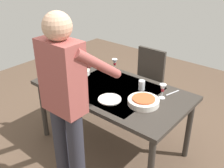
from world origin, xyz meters
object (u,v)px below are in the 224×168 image
at_px(chair_near, 146,79).
at_px(wine_glass_right, 163,89).
at_px(dining_table, 112,94).
at_px(wine_glass_left, 115,63).
at_px(person_server, 66,100).
at_px(side_bowl_salad, 82,72).
at_px(dinner_plate_near, 110,99).
at_px(water_cup_near_left, 142,85).
at_px(water_cup_near_right, 59,83).
at_px(wine_bottle, 51,67).
at_px(water_cup_far_left, 74,80).
at_px(serving_bowl_pasta, 143,101).

relative_size(chair_near, wine_glass_right, 6.03).
relative_size(dining_table, wine_glass_left, 10.84).
bearing_deg(chair_near, person_server, 97.01).
bearing_deg(wine_glass_left, side_bowl_salad, 54.13).
height_order(wine_glass_left, dinner_plate_near, wine_glass_left).
bearing_deg(chair_near, wine_glass_left, 69.42).
relative_size(chair_near, water_cup_near_left, 8.58).
relative_size(chair_near, wine_glass_left, 6.03).
bearing_deg(dining_table, water_cup_near_right, 37.95).
relative_size(wine_bottle, water_cup_far_left, 3.13).
relative_size(wine_glass_right, dinner_plate_near, 0.66).
bearing_deg(wine_glass_right, wine_bottle, 16.53).
xyz_separation_m(wine_bottle, serving_bowl_pasta, (-1.16, -0.15, -0.08)).
distance_m(serving_bowl_pasta, dinner_plate_near, 0.33).
height_order(water_cup_near_right, dinner_plate_near, water_cup_near_right).
bearing_deg(water_cup_near_right, dinner_plate_near, -165.86).
height_order(wine_glass_right, water_cup_far_left, wine_glass_right).
bearing_deg(water_cup_far_left, wine_glass_right, -159.69).
distance_m(water_cup_near_left, dinner_plate_near, 0.39).
distance_m(water_cup_far_left, side_bowl_salad, 0.25).
relative_size(person_server, serving_bowl_pasta, 5.63).
bearing_deg(wine_bottle, water_cup_near_left, -158.77).
height_order(wine_glass_right, serving_bowl_pasta, wine_glass_right).
bearing_deg(serving_bowl_pasta, dinner_plate_near, 25.28).
bearing_deg(dining_table, wine_glass_right, -163.14).
bearing_deg(water_cup_far_left, wine_bottle, 5.51).
height_order(wine_glass_left, serving_bowl_pasta, wine_glass_left).
distance_m(water_cup_near_right, serving_bowl_pasta, 0.93).
xyz_separation_m(water_cup_near_left, side_bowl_salad, (0.76, 0.12, -0.02)).
distance_m(side_bowl_salad, dinner_plate_near, 0.68).
distance_m(water_cup_near_left, serving_bowl_pasta, 0.29).
height_order(wine_glass_left, water_cup_near_left, wine_glass_left).
relative_size(chair_near, wine_bottle, 3.07).
xyz_separation_m(water_cup_near_right, side_bowl_salad, (0.05, -0.40, -0.02)).
xyz_separation_m(chair_near, water_cup_near_right, (0.36, 1.18, 0.27)).
relative_size(dining_table, serving_bowl_pasta, 5.46).
bearing_deg(serving_bowl_pasta, dining_table, -7.80).
bearing_deg(dining_table, wine_glass_left, -54.39).
relative_size(serving_bowl_pasta, dinner_plate_near, 1.30).
xyz_separation_m(chair_near, dinner_plate_near, (-0.23, 1.03, 0.23)).
xyz_separation_m(wine_bottle, wine_glass_left, (-0.46, -0.58, -0.01)).
bearing_deg(water_cup_near_right, person_server, 146.54).
distance_m(dining_table, dinner_plate_near, 0.26).
height_order(water_cup_far_left, serving_bowl_pasta, water_cup_far_left).
relative_size(water_cup_near_right, water_cup_far_left, 1.05).
bearing_deg(wine_bottle, water_cup_near_right, 153.80).
relative_size(side_bowl_salad, dinner_plate_near, 0.78).
bearing_deg(wine_glass_left, dinner_plate_near, 125.10).
distance_m(person_server, water_cup_far_left, 0.74).
relative_size(wine_bottle, side_bowl_salad, 1.64).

